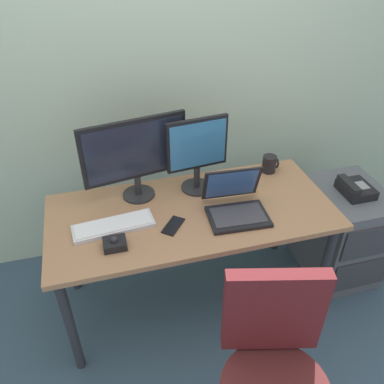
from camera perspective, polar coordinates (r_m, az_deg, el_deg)
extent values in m
plane|color=#384F60|center=(2.63, 0.00, -14.91)|extent=(8.00, 8.00, 0.00)
cube|color=beige|center=(2.44, -4.63, 20.51)|extent=(6.00, 0.10, 2.80)
cube|color=#A7754F|center=(2.14, 0.00, -2.95)|extent=(1.53, 0.70, 0.03)
cylinder|color=#2D2D33|center=(2.16, -17.10, -18.00)|extent=(0.05, 0.05, 0.68)
cylinder|color=#2D2D33|center=(2.43, 18.44, -10.70)|extent=(0.05, 0.05, 0.68)
cylinder|color=#2D2D33|center=(2.56, -17.38, -7.79)|extent=(0.05, 0.05, 0.68)
cylinder|color=#2D2D33|center=(2.79, 12.53, -2.68)|extent=(0.05, 0.05, 0.68)
cube|color=#55595F|center=(2.77, 20.70, -5.31)|extent=(0.42, 0.52, 0.64)
cube|color=#38383D|center=(2.53, 24.54, -6.59)|extent=(0.38, 0.01, 0.22)
cube|color=#38383D|center=(2.71, 23.14, -10.85)|extent=(0.38, 0.01, 0.22)
cube|color=black|center=(2.56, 22.53, 0.36)|extent=(0.17, 0.20, 0.06)
cube|color=black|center=(2.50, 21.65, 1.01)|extent=(0.05, 0.18, 0.04)
cube|color=gray|center=(2.55, 23.17, 0.87)|extent=(0.07, 0.08, 0.01)
cube|color=maroon|center=(1.66, 11.65, -16.42)|extent=(0.40, 0.16, 0.42)
cylinder|color=#262628|center=(2.26, -7.66, -0.32)|extent=(0.18, 0.18, 0.01)
cylinder|color=#262628|center=(2.22, -7.78, 1.00)|extent=(0.04, 0.04, 0.11)
cube|color=black|center=(2.10, -8.27, 6.08)|extent=(0.57, 0.12, 0.34)
cube|color=#1E2333|center=(2.09, -8.15, 5.91)|extent=(0.52, 0.10, 0.30)
cylinder|color=#262628|center=(2.30, 0.69, 0.73)|extent=(0.18, 0.18, 0.01)
cylinder|color=#262628|center=(2.26, 0.71, 2.21)|extent=(0.04, 0.04, 0.13)
cube|color=black|center=(2.15, 0.75, 6.95)|extent=(0.35, 0.06, 0.29)
cube|color=teal|center=(2.14, 0.89, 6.78)|extent=(0.32, 0.04, 0.26)
cube|color=silver|center=(2.05, -11.23, -4.84)|extent=(0.42, 0.17, 0.02)
cube|color=white|center=(2.04, -11.27, -4.54)|extent=(0.39, 0.15, 0.01)
cube|color=black|center=(2.08, 6.64, -3.55)|extent=(0.32, 0.24, 0.02)
cube|color=#38383D|center=(2.08, 6.66, -3.30)|extent=(0.28, 0.18, 0.00)
cube|color=black|center=(2.13, 5.70, 1.24)|extent=(0.31, 0.10, 0.21)
cube|color=#335999|center=(2.12, 5.74, 1.15)|extent=(0.28, 0.08, 0.19)
cube|color=black|center=(1.93, -11.05, -7.34)|extent=(0.11, 0.09, 0.04)
sphere|color=#232328|center=(1.92, -11.13, -6.77)|extent=(0.04, 0.04, 0.04)
cylinder|color=black|center=(2.47, 11.04, 3.99)|extent=(0.08, 0.08, 0.11)
torus|color=black|center=(2.49, 12.02, 4.16)|extent=(0.01, 0.07, 0.07)
cube|color=black|center=(2.02, -2.72, -4.87)|extent=(0.14, 0.15, 0.01)
ellipsoid|color=yellow|center=(2.34, 7.91, 1.44)|extent=(0.08, 0.20, 0.04)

